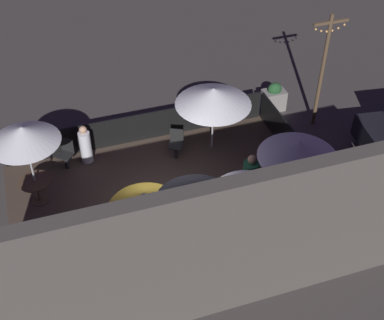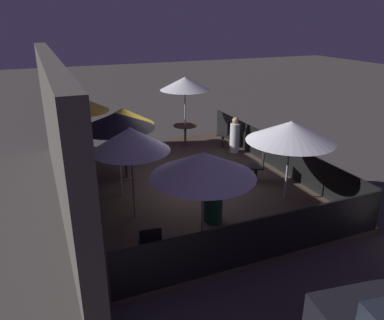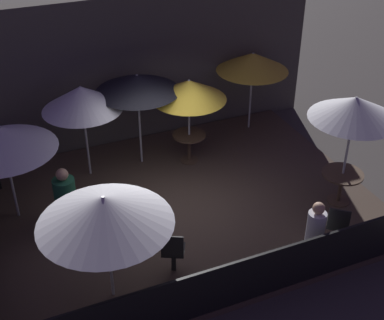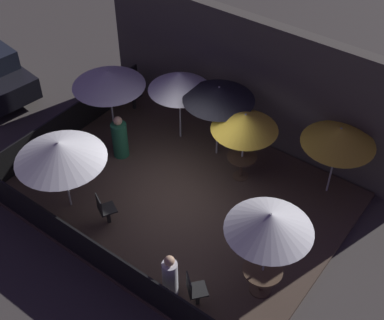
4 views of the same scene
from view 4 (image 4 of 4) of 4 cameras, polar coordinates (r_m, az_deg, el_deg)
name	(u,v)px [view 4 (image 4 of 4)]	position (r m, az deg, el deg)	size (l,w,h in m)	color
ground_plane	(180,197)	(14.10, -1.24, -3.93)	(60.00, 60.00, 0.00)	#423D3A
patio_deck	(180,195)	(14.06, -1.24, -3.76)	(8.18, 6.11, 0.12)	#47382D
building_wall	(252,81)	(15.01, 6.44, 8.38)	(9.78, 0.36, 3.76)	#4C4742
fence_front	(97,256)	(12.25, -10.06, -10.04)	(7.98, 0.05, 0.95)	black
fence_side_left	(70,122)	(15.91, -12.89, 3.96)	(0.05, 5.91, 0.95)	black
patio_umbrella_0	(245,122)	(13.33, 5.68, 4.08)	(1.71, 1.71, 2.10)	#B2B2B7
patio_umbrella_1	(270,222)	(10.47, 8.30, -6.56)	(1.78, 1.78, 2.47)	#B2B2B7
patio_umbrella_2	(340,136)	(13.32, 15.47, 2.50)	(1.83, 1.83, 2.09)	#B2B2B7
patio_umbrella_3	(219,93)	(13.95, 2.89, 7.11)	(1.91, 1.91, 2.25)	#B2B2B7
patio_umbrella_4	(180,81)	(14.60, -1.34, 8.42)	(1.75, 1.75, 2.21)	#B2B2B7
patio_umbrella_5	(108,78)	(15.08, -8.94, 8.62)	(2.05, 2.05, 2.08)	#B2B2B7
patio_umbrella_6	(59,151)	(12.85, -13.96, 0.96)	(2.19, 2.19, 2.08)	#B2B2B7
dining_table_0	(242,161)	(14.16, 5.33, -0.08)	(0.79, 0.79, 0.72)	#4C3828
dining_table_1	(262,274)	(11.76, 7.50, -11.95)	(0.87, 0.87, 0.72)	#4C3828
patio_chair_0	(194,290)	(11.50, 0.26, -13.65)	(0.56, 0.56, 0.94)	black
patio_chair_1	(132,94)	(16.68, -6.42, 7.05)	(0.45, 0.45, 0.95)	black
patio_chair_2	(105,209)	(13.12, -9.31, -5.15)	(0.54, 0.54, 0.93)	black
patron_0	(170,277)	(11.62, -2.35, -12.39)	(0.47, 0.47, 1.24)	silver
patron_1	(120,139)	(14.90, -7.71, 2.28)	(0.62, 0.62, 1.32)	#236642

